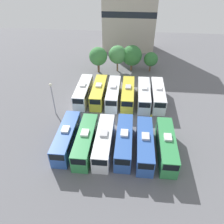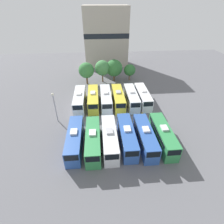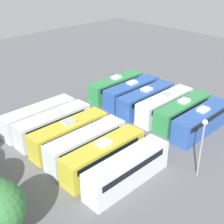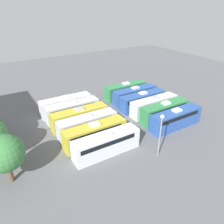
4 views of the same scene
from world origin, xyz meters
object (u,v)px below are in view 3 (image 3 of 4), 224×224
Objects in this scene: bus_11 at (39,117)px; bus_9 at (69,134)px; bus_8 at (86,144)px; worker_person at (86,112)px; bus_2 at (165,105)px; light_pole at (203,138)px; bus_6 at (127,169)px; bus_4 at (132,92)px; bus_1 at (183,111)px; bus_5 at (116,86)px; bus_10 at (53,124)px; bus_7 at (104,156)px; bus_0 at (202,121)px; bus_3 at (146,99)px.

bus_9 is at bearing -177.98° from bus_11.
worker_person is at bearing -40.31° from bus_8.
light_pole is at bearing 141.70° from bus_2.
bus_6 is 1.00× the size of bus_9.
bus_2 is 1.51× the size of light_pole.
bus_4 is 20.31m from light_pole.
bus_1 is 15.90m from bus_6.
worker_person is at bearing 45.58° from bus_2.
bus_5 is at bearing 0.93° from bus_1.
bus_5 is 1.00× the size of bus_10.
bus_7 is at bearing 176.61° from bus_8.
bus_4 is at bearing 0.61° from bus_1.
bus_11 is 6.64× the size of worker_person.
light_pole reaches higher than bus_11.
bus_10 is (13.34, 14.93, 0.00)m from bus_0.
bus_11 is (-0.26, 15.47, 0.00)m from bus_5.
bus_3 is 1.00× the size of bus_6.
bus_2 is at bearing -114.25° from bus_10.
bus_5 is 1.00× the size of bus_6.
worker_person is 0.23× the size of light_pole.
bus_5 is at bearing -89.02° from bus_11.
bus_3 is (6.40, 0.55, 0.00)m from bus_1.
bus_9 is at bearing 23.58° from light_pole.
bus_4 is 15.71m from bus_9.
bus_2 is at bearing -90.59° from bus_8.
bus_5 and bus_7 have the same top height.
bus_1 is 1.51× the size of light_pole.
bus_0 is at bearing -60.57° from light_pole.
bus_2 is 14.67m from light_pole.
bus_8 is 1.00× the size of bus_11.
bus_10 is at bearing 89.33° from bus_4.
bus_3 is 3.43m from bus_4.
bus_8 is (6.60, 14.91, 0.00)m from bus_0.
bus_10 is (3.58, 14.91, 0.00)m from bus_3.
light_pole is at bearing 153.50° from bus_4.
worker_person is (11.34, -7.05, -1.09)m from bus_7.
bus_0 is at bearing -123.37° from bus_9.
bus_4 is 20.36m from bus_6.
bus_7 is (-13.33, 15.41, 0.00)m from bus_5.
bus_5 is at bearing 1.83° from bus_4.
bus_7 is (3.34, 15.10, 0.00)m from bus_0.
bus_9 and bus_10 have the same top height.
bus_4 is 1.00× the size of bus_6.
bus_9 is 6.58m from bus_11.
worker_person is (1.35, -6.88, -1.09)m from bus_10.
bus_4 reaches higher than worker_person.
bus_9 is at bearing 89.69° from bus_3.
bus_2 is 1.00× the size of bus_9.
light_pole is (-8.17, 9.06, 3.05)m from bus_1.
bus_11 is at bearing 76.40° from worker_person.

